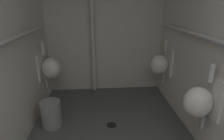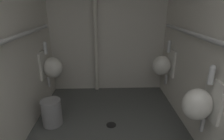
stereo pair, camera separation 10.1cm
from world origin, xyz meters
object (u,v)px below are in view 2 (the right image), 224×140
floor_drain (111,125)px  waste_bin (52,112)px  urinal_right_mid (199,103)px  urinal_right_far (163,65)px  standpipe_back_wall (95,19)px  urinal_left_mid (52,67)px

floor_drain → waste_bin: size_ratio=0.37×
urinal_right_mid → urinal_right_far: bearing=90.0°
standpipe_back_wall → urinal_right_mid: bearing=-55.9°
urinal_right_mid → waste_bin: bearing=160.5°
urinal_left_mid → urinal_right_far: size_ratio=1.00×
urinal_right_mid → standpipe_back_wall: standpipe_back_wall is taller
standpipe_back_wall → waste_bin: (-0.58, -1.07, -1.18)m
urinal_right_far → floor_drain: size_ratio=5.39×
urinal_left_mid → urinal_right_mid: 2.19m
urinal_right_mid → urinal_right_far: 1.25m
urinal_left_mid → standpipe_back_wall: bearing=34.3°
urinal_right_mid → standpipe_back_wall: 2.15m
urinal_right_far → urinal_left_mid: bearing=-178.7°
urinal_left_mid → urinal_right_far: bearing=1.3°
urinal_right_far → floor_drain: 1.30m
urinal_left_mid → standpipe_back_wall: standpipe_back_wall is taller
urinal_left_mid → urinal_right_mid: (1.83, -1.21, 0.00)m
urinal_right_far → standpipe_back_wall: standpipe_back_wall is taller
urinal_right_far → waste_bin: size_ratio=2.02×
standpipe_back_wall → floor_drain: bearing=-77.5°
urinal_left_mid → urinal_right_mid: size_ratio=1.00×
urinal_right_mid → urinal_right_far: same height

